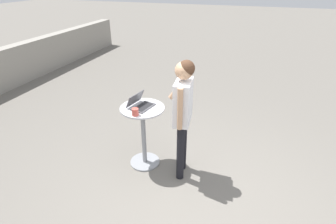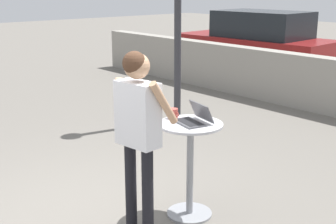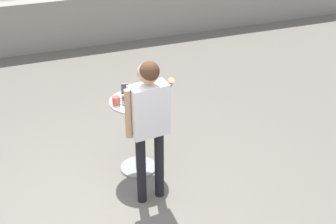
{
  "view_description": "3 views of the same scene",
  "coord_description": "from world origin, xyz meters",
  "px_view_note": "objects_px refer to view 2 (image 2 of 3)",
  "views": [
    {
      "loc": [
        -2.5,
        -0.48,
        2.71
      ],
      "look_at": [
        0.34,
        0.48,
        1.12
      ],
      "focal_mm": 28.0,
      "sensor_mm": 36.0,
      "label": 1
    },
    {
      "loc": [
        3.8,
        -2.12,
        2.34
      ],
      "look_at": [
        0.75,
        0.51,
        1.23
      ],
      "focal_mm": 50.0,
      "sensor_mm": 36.0,
      "label": 2
    },
    {
      "loc": [
        -0.84,
        -3.84,
        3.64
      ],
      "look_at": [
        0.77,
        0.37,
        1.11
      ],
      "focal_mm": 50.0,
      "sensor_mm": 36.0,
      "label": 3
    }
  ],
  "objects_px": {
    "laptop": "(194,119)",
    "parked_car_near_street": "(257,42)",
    "cafe_table": "(190,159)",
    "coffee_mug": "(174,113)",
    "standing_person": "(138,120)"
  },
  "relations": [
    {
      "from": "cafe_table",
      "to": "coffee_mug",
      "type": "height_order",
      "value": "coffee_mug"
    },
    {
      "from": "cafe_table",
      "to": "laptop",
      "type": "distance_m",
      "value": 0.43
    },
    {
      "from": "laptop",
      "to": "standing_person",
      "type": "bearing_deg",
      "value": -94.82
    },
    {
      "from": "cafe_table",
      "to": "standing_person",
      "type": "bearing_deg",
      "value": -94.03
    },
    {
      "from": "cafe_table",
      "to": "parked_car_near_street",
      "type": "relative_size",
      "value": 0.23
    },
    {
      "from": "cafe_table",
      "to": "coffee_mug",
      "type": "distance_m",
      "value": 0.5
    },
    {
      "from": "parked_car_near_street",
      "to": "cafe_table",
      "type": "bearing_deg",
      "value": -55.64
    },
    {
      "from": "laptop",
      "to": "parked_car_near_street",
      "type": "distance_m",
      "value": 8.28
    },
    {
      "from": "cafe_table",
      "to": "parked_car_near_street",
      "type": "bearing_deg",
      "value": 124.36
    },
    {
      "from": "cafe_table",
      "to": "laptop",
      "type": "relative_size",
      "value": 2.51
    },
    {
      "from": "standing_person",
      "to": "laptop",
      "type": "bearing_deg",
      "value": 85.18
    },
    {
      "from": "laptop",
      "to": "parked_car_near_street",
      "type": "height_order",
      "value": "parked_car_near_street"
    },
    {
      "from": "cafe_table",
      "to": "coffee_mug",
      "type": "xyz_separation_m",
      "value": [
        -0.25,
        -0.01,
        0.43
      ]
    },
    {
      "from": "standing_person",
      "to": "parked_car_near_street",
      "type": "xyz_separation_m",
      "value": [
        -4.64,
        7.47,
        -0.31
      ]
    },
    {
      "from": "coffee_mug",
      "to": "cafe_table",
      "type": "bearing_deg",
      "value": 1.69
    }
  ]
}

